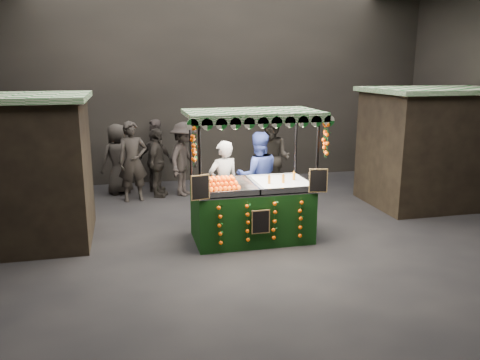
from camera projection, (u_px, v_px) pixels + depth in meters
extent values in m
plane|color=black|center=(263.00, 241.00, 8.65)|extent=(12.00, 12.00, 0.00)
cube|color=black|center=(212.00, 87.00, 12.79)|extent=(12.00, 0.10, 5.00)
cube|color=black|center=(467.00, 151.00, 3.34)|extent=(12.00, 0.10, 5.00)
cube|color=black|center=(4.00, 174.00, 8.31)|extent=(2.80, 2.00, 2.50)
cube|color=black|center=(434.00, 149.00, 10.77)|extent=(2.80, 2.00, 2.50)
cube|color=#135A1B|center=(439.00, 90.00, 10.47)|extent=(3.00, 2.20, 0.10)
cube|color=black|center=(252.00, 214.00, 8.65)|extent=(2.06, 1.12, 0.94)
cube|color=silver|center=(252.00, 188.00, 8.54)|extent=(2.06, 1.12, 0.04)
cylinder|color=black|center=(200.00, 189.00, 7.77)|extent=(0.05, 0.05, 2.25)
cylinder|color=black|center=(316.00, 182.00, 8.22)|extent=(0.05, 0.05, 2.25)
cylinder|color=black|center=(191.00, 175.00, 8.78)|extent=(0.05, 0.05, 2.25)
cylinder|color=black|center=(295.00, 170.00, 9.23)|extent=(0.05, 0.05, 2.25)
cube|color=#135A1B|center=(252.00, 113.00, 8.23)|extent=(2.30, 1.36, 0.07)
cube|color=silver|center=(282.00, 183.00, 8.65)|extent=(0.92, 1.01, 0.07)
cube|color=black|center=(200.00, 187.00, 7.70)|extent=(0.32, 0.09, 0.41)
cube|color=black|center=(318.00, 181.00, 8.16)|extent=(0.32, 0.09, 0.41)
cube|color=black|center=(261.00, 222.00, 8.07)|extent=(0.32, 0.02, 0.41)
imported|color=gray|center=(224.00, 184.00, 9.22)|extent=(0.71, 0.56, 1.70)
imported|color=navy|center=(258.00, 176.00, 9.69)|extent=(0.91, 0.73, 1.80)
imported|color=#282421|center=(133.00, 162.00, 11.02)|extent=(0.73, 0.53, 1.85)
imported|color=black|center=(272.00, 158.00, 11.27)|extent=(1.17, 1.15, 1.90)
imported|color=#2A2522|center=(156.00, 160.00, 11.86)|extent=(0.98, 0.83, 1.57)
imported|color=#292422|center=(184.00, 159.00, 11.51)|extent=(1.17, 1.32, 1.78)
imported|color=#2B2723|center=(118.00, 159.00, 11.65)|extent=(0.99, 0.85, 1.72)
imported|color=black|center=(395.00, 151.00, 12.50)|extent=(1.64, 1.43, 1.79)
imported|color=black|center=(154.00, 153.00, 12.43)|extent=(0.43, 0.64, 1.73)
imported|color=black|center=(157.00, 163.00, 11.39)|extent=(0.69, 1.04, 1.64)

